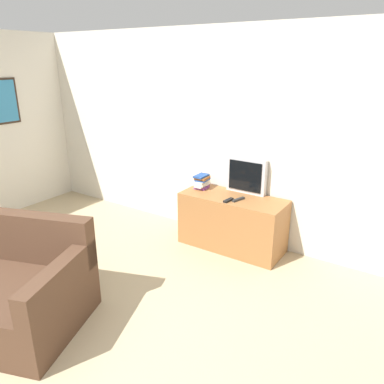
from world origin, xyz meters
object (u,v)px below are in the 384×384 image
(book_stack, at_px, (202,182))
(remote_secondary, at_px, (228,200))
(tv_stand, at_px, (232,222))
(remote_on_stand, at_px, (238,199))
(television, at_px, (246,175))

(book_stack, distance_m, remote_secondary, 0.55)
(tv_stand, xyz_separation_m, remote_secondary, (0.02, -0.16, 0.34))
(remote_on_stand, bearing_deg, book_stack, 167.66)
(tv_stand, bearing_deg, book_stack, 173.60)
(television, relative_size, remote_secondary, 3.20)
(tv_stand, height_order, remote_secondary, remote_secondary)
(television, bearing_deg, tv_stand, -104.34)
(television, distance_m, remote_secondary, 0.44)
(book_stack, height_order, remote_on_stand, book_stack)
(book_stack, distance_m, remote_on_stand, 0.61)
(book_stack, xyz_separation_m, remote_on_stand, (0.59, -0.13, -0.08))
(television, height_order, book_stack, television)
(television, distance_m, book_stack, 0.58)
(book_stack, height_order, remote_secondary, book_stack)
(remote_secondary, bearing_deg, book_stack, 156.82)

